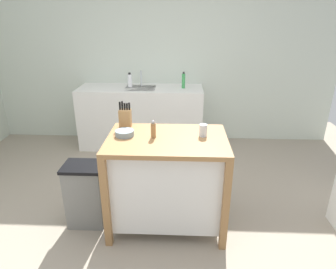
{
  "coord_description": "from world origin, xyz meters",
  "views": [
    {
      "loc": [
        0.3,
        -2.24,
        1.91
      ],
      "look_at": [
        0.18,
        0.33,
        0.85
      ],
      "focal_mm": 31.59,
      "sensor_mm": 36.0,
      "label": 1
    }
  ],
  "objects": [
    {
      "name": "bottle_spray_cleaner",
      "position": [
        -0.45,
        2.01,
        1.0
      ],
      "size": [
        0.06,
        0.06,
        0.21
      ],
      "color": "white",
      "rests_on": "sink_counter"
    },
    {
      "name": "trash_bin",
      "position": [
        -0.58,
        0.09,
        0.32
      ],
      "size": [
        0.36,
        0.28,
        0.63
      ],
      "color": "slate",
      "rests_on": "ground"
    },
    {
      "name": "sink_faucet",
      "position": [
        -0.29,
        2.11,
        1.01
      ],
      "size": [
        0.02,
        0.02,
        0.22
      ],
      "color": "#B7BCC1",
      "rests_on": "sink_counter"
    },
    {
      "name": "ground_plane",
      "position": [
        0.0,
        0.0,
        0.0
      ],
      "size": [
        6.26,
        6.26,
        0.0
      ],
      "primitive_type": "plane",
      "color": "gray",
      "rests_on": "ground"
    },
    {
      "name": "pepper_grinder",
      "position": [
        0.06,
        0.13,
        0.97
      ],
      "size": [
        0.04,
        0.04,
        0.16
      ],
      "color": "#9E7042",
      "rests_on": "kitchen_island"
    },
    {
      "name": "drinking_cup",
      "position": [
        0.5,
        0.18,
        0.95
      ],
      "size": [
        0.07,
        0.07,
        0.11
      ],
      "color": "silver",
      "rests_on": "kitchen_island"
    },
    {
      "name": "kitchen_island",
      "position": [
        0.18,
        0.13,
        0.5
      ],
      "size": [
        1.06,
        0.71,
        0.9
      ],
      "color": "#9E7042",
      "rests_on": "ground"
    },
    {
      "name": "wall_back",
      "position": [
        0.0,
        2.32,
        1.3
      ],
      "size": [
        5.26,
        0.1,
        2.6
      ],
      "primitive_type": "cube",
      "color": "silver",
      "rests_on": "ground"
    },
    {
      "name": "sink_counter",
      "position": [
        -0.29,
        1.97,
        0.45
      ],
      "size": [
        1.81,
        0.6,
        0.9
      ],
      "color": "white",
      "rests_on": "ground"
    },
    {
      "name": "knife_block",
      "position": [
        -0.22,
        0.38,
        0.99
      ],
      "size": [
        0.11,
        0.09,
        0.25
      ],
      "color": "#AD7F4C",
      "rests_on": "kitchen_island"
    },
    {
      "name": "bowl_ceramic_wide",
      "position": [
        -0.19,
        0.16,
        0.92
      ],
      "size": [
        0.17,
        0.17,
        0.05
      ],
      "color": "gray",
      "rests_on": "kitchen_island"
    },
    {
      "name": "bottle_dish_soap",
      "position": [
        0.33,
        1.97,
        1.01
      ],
      "size": [
        0.05,
        0.05,
        0.23
      ],
      "color": "green",
      "rests_on": "sink_counter"
    }
  ]
}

